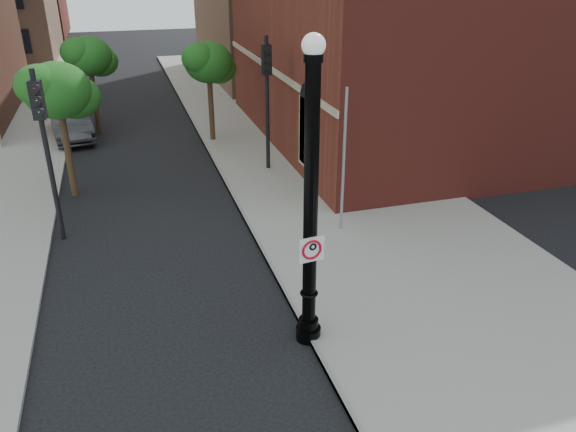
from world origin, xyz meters
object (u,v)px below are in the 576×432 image
object	(u,v)px
parked_car	(71,122)
traffic_signal_left	(43,129)
traffic_signal_right	(267,83)
no_parking_sign	(312,249)
lamppost	(310,216)

from	to	relation	value
parked_car	traffic_signal_left	world-z (taller)	traffic_signal_left
traffic_signal_left	traffic_signal_right	world-z (taller)	traffic_signal_right
no_parking_sign	parked_car	world-z (taller)	no_parking_sign
no_parking_sign	traffic_signal_left	distance (m)	9.13
lamppost	traffic_signal_left	size ratio (longest dim) A/B	1.30
no_parking_sign	traffic_signal_right	distance (m)	11.32
traffic_signal_right	lamppost	bearing A→B (deg)	-103.05
parked_car	traffic_signal_left	distance (m)	11.41
no_parking_sign	traffic_signal_right	world-z (taller)	traffic_signal_right
lamppost	parked_car	world-z (taller)	lamppost
lamppost	parked_car	xyz separation A→B (m)	(-5.86, 17.98, -2.33)
traffic_signal_left	traffic_signal_right	size ratio (longest dim) A/B	0.98
lamppost	traffic_signal_right	distance (m)	11.10
parked_car	traffic_signal_left	bearing A→B (deg)	-97.19
lamppost	traffic_signal_right	xyz separation A→B (m)	(1.97, 10.92, 0.45)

